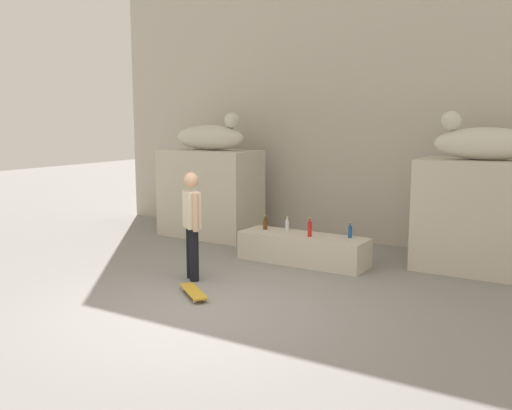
{
  "coord_description": "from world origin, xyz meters",
  "views": [
    {
      "loc": [
        4.33,
        -5.74,
        2.49
      ],
      "look_at": [
        -0.4,
        1.92,
        1.1
      ],
      "focal_mm": 39.85,
      "sensor_mm": 36.0,
      "label": 1
    }
  ],
  "objects_px": {
    "statue_reclining_left": "(211,136)",
    "skateboard": "(193,292)",
    "skater": "(192,221)",
    "bottle_red": "(310,229)",
    "statue_reclining_right": "(484,142)",
    "bottle_blue": "(350,232)",
    "bottle_clear": "(287,225)",
    "bottle_brown": "(265,224)"
  },
  "relations": [
    {
      "from": "skater",
      "to": "bottle_clear",
      "type": "bearing_deg",
      "value": -68.8
    },
    {
      "from": "bottle_red",
      "to": "statue_reclining_right",
      "type": "bearing_deg",
      "value": 23.42
    },
    {
      "from": "statue_reclining_right",
      "to": "bottle_blue",
      "type": "bearing_deg",
      "value": 12.24
    },
    {
      "from": "statue_reclining_left",
      "to": "skateboard",
      "type": "bearing_deg",
      "value": -60.52
    },
    {
      "from": "statue_reclining_right",
      "to": "bottle_brown",
      "type": "xyz_separation_m",
      "value": [
        -3.47,
        -0.94,
        -1.51
      ]
    },
    {
      "from": "statue_reclining_left",
      "to": "bottle_brown",
      "type": "xyz_separation_m",
      "value": [
        1.87,
        -0.95,
        -1.51
      ]
    },
    {
      "from": "bottle_brown",
      "to": "statue_reclining_left",
      "type": "bearing_deg",
      "value": 153.13
    },
    {
      "from": "skater",
      "to": "skateboard",
      "type": "relative_size",
      "value": 2.19
    },
    {
      "from": "statue_reclining_left",
      "to": "bottle_brown",
      "type": "bearing_deg",
      "value": -29.71
    },
    {
      "from": "skater",
      "to": "bottle_red",
      "type": "bearing_deg",
      "value": -87.02
    },
    {
      "from": "statue_reclining_left",
      "to": "bottle_blue",
      "type": "relative_size",
      "value": 6.06
    },
    {
      "from": "statue_reclining_left",
      "to": "bottle_blue",
      "type": "bearing_deg",
      "value": -16.4
    },
    {
      "from": "statue_reclining_left",
      "to": "statue_reclining_right",
      "type": "bearing_deg",
      "value": -2.93
    },
    {
      "from": "statue_reclining_right",
      "to": "skateboard",
      "type": "xyz_separation_m",
      "value": [
        -3.14,
        -3.47,
        -2.04
      ]
    },
    {
      "from": "skateboard",
      "to": "bottle_brown",
      "type": "bearing_deg",
      "value": -46.13
    },
    {
      "from": "skateboard",
      "to": "bottle_brown",
      "type": "xyz_separation_m",
      "value": [
        -0.33,
        2.53,
        0.53
      ]
    },
    {
      "from": "statue_reclining_left",
      "to": "bottle_clear",
      "type": "xyz_separation_m",
      "value": [
        2.24,
        -0.81,
        -1.51
      ]
    },
    {
      "from": "statue_reclining_right",
      "to": "skateboard",
      "type": "relative_size",
      "value": 2.2
    },
    {
      "from": "skater",
      "to": "bottle_clear",
      "type": "height_order",
      "value": "skater"
    },
    {
      "from": "statue_reclining_left",
      "to": "skateboard",
      "type": "xyz_separation_m",
      "value": [
        2.2,
        -3.48,
        -2.04
      ]
    },
    {
      "from": "statue_reclining_left",
      "to": "bottle_clear",
      "type": "height_order",
      "value": "statue_reclining_left"
    },
    {
      "from": "bottle_blue",
      "to": "bottle_brown",
      "type": "bearing_deg",
      "value": -175.87
    },
    {
      "from": "skater",
      "to": "skateboard",
      "type": "distance_m",
      "value": 1.2
    },
    {
      "from": "statue_reclining_right",
      "to": "bottle_clear",
      "type": "relative_size",
      "value": 6.62
    },
    {
      "from": "bottle_red",
      "to": "bottle_brown",
      "type": "relative_size",
      "value": 1.28
    },
    {
      "from": "statue_reclining_right",
      "to": "skater",
      "type": "distance_m",
      "value": 4.77
    },
    {
      "from": "skateboard",
      "to": "bottle_clear",
      "type": "distance_m",
      "value": 2.73
    },
    {
      "from": "statue_reclining_left",
      "to": "skater",
      "type": "height_order",
      "value": "statue_reclining_left"
    },
    {
      "from": "skater",
      "to": "bottle_red",
      "type": "distance_m",
      "value": 2.1
    },
    {
      "from": "statue_reclining_right",
      "to": "bottle_clear",
      "type": "xyz_separation_m",
      "value": [
        -3.1,
        -0.8,
        -1.51
      ]
    },
    {
      "from": "skater",
      "to": "skateboard",
      "type": "bearing_deg",
      "value": 165.41
    },
    {
      "from": "bottle_blue",
      "to": "bottle_red",
      "type": "xyz_separation_m",
      "value": [
        -0.62,
        -0.26,
        0.03
      ]
    },
    {
      "from": "statue_reclining_left",
      "to": "skateboard",
      "type": "distance_m",
      "value": 4.6
    },
    {
      "from": "statue_reclining_right",
      "to": "bottle_clear",
      "type": "distance_m",
      "value": 3.54
    },
    {
      "from": "statue_reclining_right",
      "to": "bottle_blue",
      "type": "height_order",
      "value": "statue_reclining_right"
    },
    {
      "from": "skater",
      "to": "bottle_brown",
      "type": "distance_m",
      "value": 1.91
    },
    {
      "from": "skater",
      "to": "statue_reclining_right",
      "type": "bearing_deg",
      "value": -105.63
    },
    {
      "from": "skater",
      "to": "bottle_blue",
      "type": "xyz_separation_m",
      "value": [
        1.78,
        1.99,
        -0.32
      ]
    },
    {
      "from": "skater",
      "to": "bottle_brown",
      "type": "xyz_separation_m",
      "value": [
        0.2,
        1.87,
        -0.32
      ]
    },
    {
      "from": "bottle_clear",
      "to": "bottle_brown",
      "type": "xyz_separation_m",
      "value": [
        -0.37,
        -0.14,
        0.0
      ]
    },
    {
      "from": "skateboard",
      "to": "bottle_red",
      "type": "bearing_deg",
      "value": -68.43
    },
    {
      "from": "skater",
      "to": "bottle_brown",
      "type": "height_order",
      "value": "skater"
    }
  ]
}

